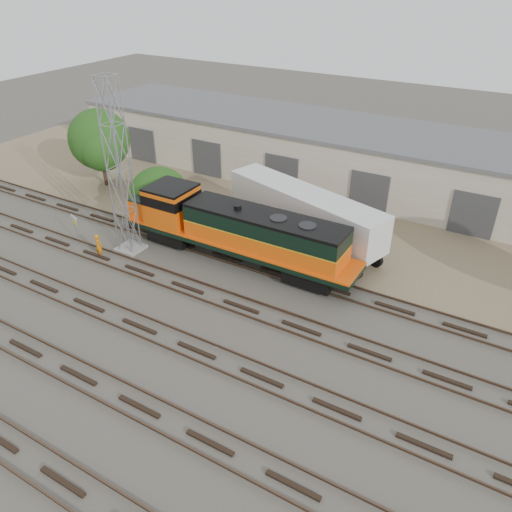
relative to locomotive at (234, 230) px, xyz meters
The scene contains 11 objects.
ground 7.24m from the locomotive, 61.23° to the right, with size 140.00×140.00×0.00m, color #47423A.
dirt_strip 9.87m from the locomotive, 69.89° to the left, with size 80.00×16.00×0.02m, color #726047.
tracks 9.85m from the locomotive, 69.89° to the right, with size 80.00×20.40×0.28m.
warehouse 17.30m from the locomotive, 78.87° to the left, with size 58.40×10.40×5.30m.
locomotive is the anchor object (origin of this frame).
signal_tower 8.47m from the locomotive, 160.64° to the right, with size 1.78×1.78×12.05m.
sign_post 11.96m from the locomotive, 161.92° to the right, with size 0.86×0.32×2.19m.
worker 9.61m from the locomotive, 152.53° to the right, with size 0.64×0.42×1.74m, color orange.
semi_trailer 5.64m from the locomotive, 55.38° to the left, with size 13.24×6.38×4.02m.
tree_west 18.04m from the locomotive, 163.40° to the left, with size 5.61×5.35×6.99m.
tree_mid 8.15m from the locomotive, 166.80° to the left, with size 5.01×4.77×4.77m.
Camera 1 is at (12.95, -18.86, 17.97)m, focal length 35.00 mm.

